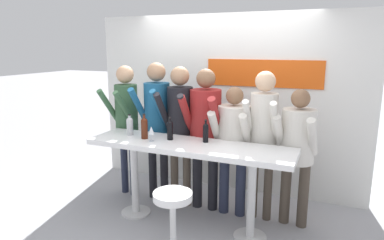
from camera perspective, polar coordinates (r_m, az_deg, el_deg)
ground_plane at (r=4.19m, az=-0.51°, el=-16.99°), size 40.00×40.00×0.00m
back_wall at (r=4.92m, az=5.49°, el=2.83°), size 3.94×0.12×2.49m
tasting_table at (r=3.86m, az=-0.53°, el=-6.10°), size 2.34×0.61×0.99m
bar_stool at (r=3.32m, az=-3.20°, el=-15.89°), size 0.38×0.38×0.73m
person_far_left at (r=4.70m, az=-10.93°, el=0.90°), size 0.42×0.56×1.80m
person_left at (r=4.48m, az=-5.89°, el=0.76°), size 0.42×0.57×1.84m
person_center_left at (r=4.30m, az=-2.03°, el=0.03°), size 0.38×0.53×1.81m
person_center at (r=4.19m, az=2.22°, el=-0.77°), size 0.46×0.57×1.78m
person_center_right at (r=4.10m, az=6.90°, el=-3.04°), size 0.46×0.53×1.59m
person_right at (r=4.01m, az=11.78°, el=-1.35°), size 0.37×0.52×1.78m
person_far_right at (r=4.00m, az=17.16°, el=-3.82°), size 0.48×0.56×1.59m
wine_bottle_0 at (r=4.02m, az=-7.95°, el=-1.19°), size 0.08×0.08×0.30m
wine_bottle_1 at (r=3.94m, az=-3.68°, el=-1.55°), size 0.07×0.07×0.27m
wine_bottle_2 at (r=4.21m, az=-10.33°, el=-0.86°), size 0.08×0.08×0.26m
wine_bottle_3 at (r=3.84m, az=2.29°, el=-1.97°), size 0.06×0.06×0.26m
wine_glass_0 at (r=3.89m, az=-6.81°, el=-1.79°), size 0.07×0.07×0.18m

